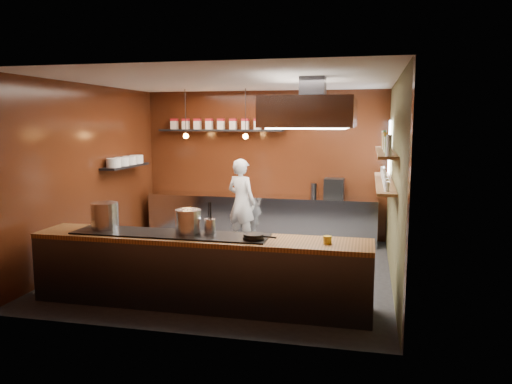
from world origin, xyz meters
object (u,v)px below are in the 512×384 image
(extractor_hood, at_px, (312,112))
(stockpot_small, at_px, (188,221))
(stockpot_large, at_px, (105,216))
(chef, at_px, (241,202))
(espresso_machine, at_px, (334,188))

(extractor_hood, height_order, stockpot_small, extractor_hood)
(extractor_hood, xyz_separation_m, stockpot_large, (-2.66, -1.13, -1.39))
(extractor_hood, relative_size, stockpot_large, 5.47)
(stockpot_large, bearing_deg, stockpot_small, -1.50)
(extractor_hood, relative_size, chef, 1.19)
(extractor_hood, height_order, espresso_machine, extractor_hood)
(stockpot_small, height_order, chef, chef)
(stockpot_large, height_order, stockpot_small, stockpot_large)
(stockpot_large, height_order, chef, chef)
(stockpot_large, distance_m, stockpot_small, 1.21)
(stockpot_large, relative_size, espresso_machine, 0.96)
(extractor_hood, height_order, stockpot_large, extractor_hood)
(stockpot_large, relative_size, stockpot_small, 1.09)
(extractor_hood, xyz_separation_m, chef, (-1.57, 2.03, -1.66))
(chef, bearing_deg, stockpot_large, 94.54)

